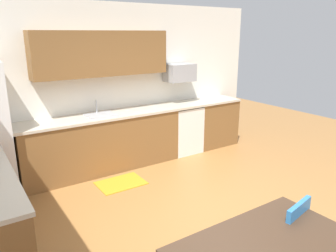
% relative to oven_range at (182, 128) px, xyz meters
% --- Properties ---
extents(ground_plane, '(12.00, 12.00, 0.00)m').
position_rel_oven_range_xyz_m(ground_plane, '(-1.19, -2.30, -0.46)').
color(ground_plane, '#9E6B38').
extents(wall_back, '(5.80, 0.10, 2.70)m').
position_rel_oven_range_xyz_m(wall_back, '(-1.19, 0.35, 0.90)').
color(wall_back, white).
rests_on(wall_back, ground).
extents(cabinet_run_back, '(2.64, 0.60, 0.90)m').
position_rel_oven_range_xyz_m(cabinet_run_back, '(-1.62, -0.00, -0.01)').
color(cabinet_run_back, brown).
rests_on(cabinet_run_back, ground).
extents(cabinet_run_back_right, '(0.91, 0.60, 0.90)m').
position_rel_oven_range_xyz_m(cabinet_run_back_right, '(0.76, -0.00, -0.01)').
color(cabinet_run_back_right, brown).
rests_on(cabinet_run_back_right, ground).
extents(countertop_back, '(4.80, 0.64, 0.04)m').
position_rel_oven_range_xyz_m(countertop_back, '(-1.19, -0.00, 0.46)').
color(countertop_back, beige).
rests_on(countertop_back, cabinet_run_back).
extents(upper_cabinets_back, '(2.20, 0.34, 0.70)m').
position_rel_oven_range_xyz_m(upper_cabinets_back, '(-1.49, 0.13, 1.44)').
color(upper_cabinets_back, brown).
extents(oven_range, '(0.60, 0.60, 0.91)m').
position_rel_oven_range_xyz_m(oven_range, '(0.00, 0.00, 0.00)').
color(oven_range, white).
rests_on(oven_range, ground).
extents(microwave, '(0.54, 0.36, 0.32)m').
position_rel_oven_range_xyz_m(microwave, '(0.00, 0.10, 1.05)').
color(microwave, '#9EA0A5').
extents(sink_basin, '(0.48, 0.40, 0.14)m').
position_rel_oven_range_xyz_m(sink_basin, '(-1.62, -0.00, 0.42)').
color(sink_basin, '#A5A8AD').
rests_on(sink_basin, countertop_back).
extents(sink_faucet, '(0.02, 0.02, 0.24)m').
position_rel_oven_range_xyz_m(sink_faucet, '(-1.62, 0.18, 0.58)').
color(sink_faucet, '#B2B5BA').
rests_on(sink_faucet, countertop_back).
extents(chair_near_table, '(0.47, 0.47, 0.85)m').
position_rel_oven_range_xyz_m(chair_near_table, '(-1.26, -3.52, 0.05)').
color(chair_near_table, '#2D72B7').
rests_on(chair_near_table, ground).
extents(floor_mat, '(0.70, 0.50, 0.01)m').
position_rel_oven_range_xyz_m(floor_mat, '(-1.62, -0.65, -0.45)').
color(floor_mat, orange).
rests_on(floor_mat, ground).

